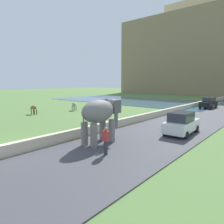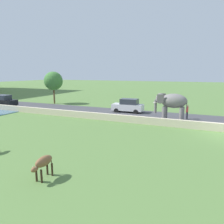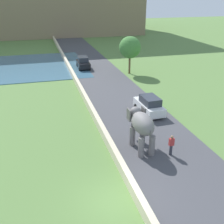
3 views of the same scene
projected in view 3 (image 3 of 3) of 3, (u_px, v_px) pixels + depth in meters
The scene contains 8 objects.
ground_plane at pixel (115, 201), 15.66m from camera, with size 220.00×220.00×0.00m, color #567A3D.
road_surface at pixel (109, 86), 34.52m from camera, with size 7.00×120.00×0.06m, color #424247.
barrier_wall at pixel (82, 92), 31.69m from camera, with size 0.40×110.00×0.74m, color beige.
elephant at pixel (141, 125), 20.08m from camera, with size 1.47×3.48×2.99m.
person_beside_elephant at pixel (171, 145), 19.69m from camera, with size 0.36×0.22×1.63m.
car_white at pixel (149, 105), 26.55m from camera, with size 1.93×4.07×1.80m.
car_black at pixel (83, 63), 42.45m from camera, with size 1.88×4.05×1.80m.
tree_near at pixel (130, 47), 38.60m from camera, with size 3.07×3.07×5.32m.
Camera 3 is at (-3.47, -11.79, 10.96)m, focal length 43.99 mm.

